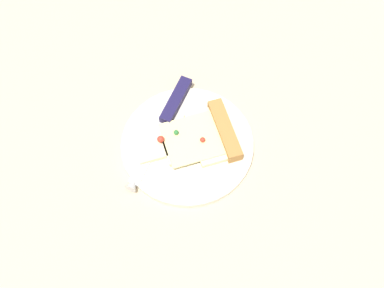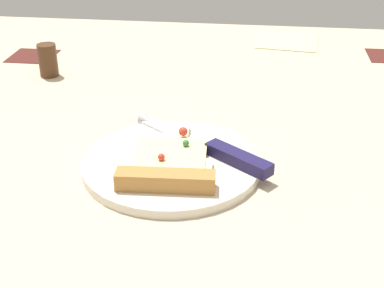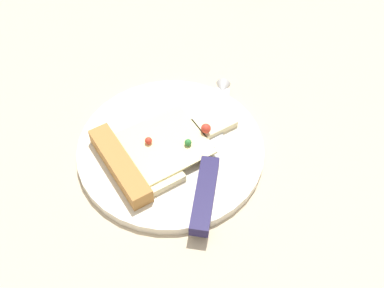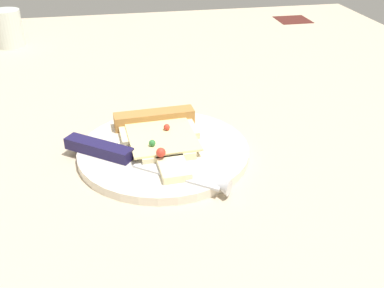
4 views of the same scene
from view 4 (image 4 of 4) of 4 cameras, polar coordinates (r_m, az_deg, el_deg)
name	(u,v)px [view 4 (image 4 of 4)]	position (r cm, az deg, el deg)	size (l,w,h in cm)	color
ground_plane	(105,147)	(69.38, -10.92, -0.43)	(152.96, 152.96, 3.00)	#C6B293
plate	(164,151)	(63.18, -3.57, -0.89)	(23.71, 23.71, 1.22)	silver
pizza_slice	(160,134)	(64.72, -4.07, 1.30)	(12.13, 17.81, 2.55)	beige
knife	(127,157)	(59.86, -8.14, -1.68)	(20.34, 16.25, 2.45)	silver
drinking_glass	(8,29)	(115.86, -22.14, 13.31)	(6.50, 6.50, 8.42)	silver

